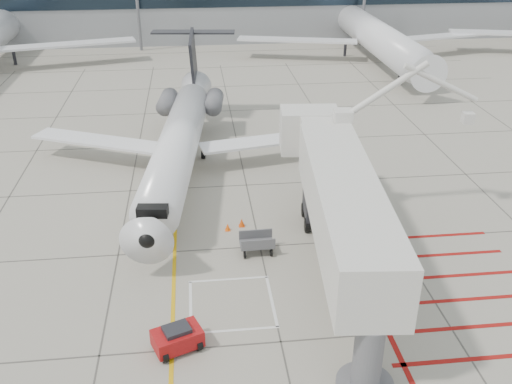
{
  "coord_description": "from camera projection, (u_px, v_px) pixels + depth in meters",
  "views": [
    {
      "loc": [
        -3.3,
        -23.49,
        17.62
      ],
      "look_at": [
        0.0,
        6.0,
        2.5
      ],
      "focal_mm": 40.0,
      "sensor_mm": 36.0,
      "label": 1
    }
  ],
  "objects": [
    {
      "name": "pushback_tug",
      "position": [
        177.0,
        337.0,
        24.95
      ],
      "size": [
        2.43,
        1.99,
        1.22
      ],
      "primitive_type": null,
      "rotation": [
        0.0,
        0.0,
        0.37
      ],
      "color": "#A51011",
      "rests_on": "ground_plane"
    },
    {
      "name": "cone_nose",
      "position": [
        228.0,
        227.0,
        34.18
      ],
      "size": [
        0.33,
        0.33,
        0.46
      ],
      "primitive_type": "cone",
      "color": "#FB590D",
      "rests_on": "ground_plane"
    },
    {
      "name": "ground_power_unit",
      "position": [
        379.0,
        260.0,
        29.46
      ],
      "size": [
        2.9,
        1.88,
        2.18
      ],
      "primitive_type": null,
      "rotation": [
        0.0,
        0.0,
        -0.11
      ],
      "color": "beige",
      "rests_on": "ground_plane"
    },
    {
      "name": "baggage_cart",
      "position": [
        257.0,
        243.0,
        31.85
      ],
      "size": [
        1.93,
        1.25,
        1.2
      ],
      "primitive_type": null,
      "rotation": [
        0.0,
        0.0,
        0.03
      ],
      "color": "#535357",
      "rests_on": "ground_plane"
    },
    {
      "name": "bg_aircraft_c",
      "position": [
        374.0,
        14.0,
        69.22
      ],
      "size": [
        33.12,
        36.79,
        11.04
      ],
      "primitive_type": null,
      "color": "silver",
      "rests_on": "ground_plane"
    },
    {
      "name": "jet_bridge",
      "position": [
        344.0,
        217.0,
        27.52
      ],
      "size": [
        11.37,
        21.05,
        8.11
      ],
      "primitive_type": null,
      "rotation": [
        0.0,
        0.0,
        -0.09
      ],
      "color": "silver",
      "rests_on": "ground_plane"
    },
    {
      "name": "cone_side",
      "position": [
        242.0,
        222.0,
        34.61
      ],
      "size": [
        0.37,
        0.37,
        0.51
      ],
      "primitive_type": "cone",
      "color": "#DF470B",
      "rests_on": "ground_plane"
    },
    {
      "name": "regional_jet",
      "position": [
        173.0,
        135.0,
        37.57
      ],
      "size": [
        26.99,
        32.45,
        7.85
      ],
      "primitive_type": null,
      "rotation": [
        0.0,
        0.0,
        -0.11
      ],
      "color": "white",
      "rests_on": "ground_plane"
    },
    {
      "name": "ground_plane",
      "position": [
        269.0,
        288.0,
        29.12
      ],
      "size": [
        260.0,
        260.0,
        0.0
      ],
      "primitive_type": "plane",
      "color": "#9D9788",
      "rests_on": "ground"
    }
  ]
}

